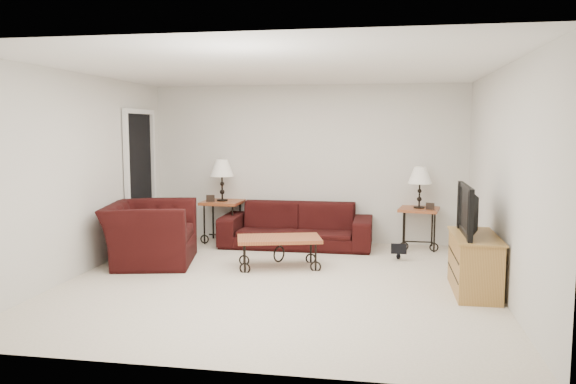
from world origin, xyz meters
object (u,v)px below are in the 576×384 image
object	(u,v)px
sofa	(296,225)
coffee_table	(279,252)
tv_stand	(474,264)
side_table_right	(419,228)
armchair	(151,233)
lamp_left	(222,180)
backpack	(399,244)
television	(474,210)
lamp_right	(420,188)
side_table_left	(223,221)

from	to	relation	value
sofa	coffee_table	distance (m)	1.34
sofa	tv_stand	bearing A→B (deg)	-41.32
side_table_right	armchair	xyz separation A→B (m)	(-3.62, -1.56, 0.10)
sofa	lamp_left	bearing A→B (deg)	171.65
sofa	backpack	bearing A→B (deg)	-20.84
armchair	television	world-z (taller)	television
lamp_right	television	xyz separation A→B (m)	(0.46, -2.23, -0.01)
sofa	side_table_right	bearing A→B (deg)	5.56
television	lamp_right	bearing A→B (deg)	-168.26
side_table_right	coffee_table	world-z (taller)	side_table_right
lamp_left	coffee_table	world-z (taller)	lamp_left
television	backpack	xyz separation A→B (m)	(-0.77, 1.46, -0.71)
coffee_table	tv_stand	bearing A→B (deg)	-17.06
tv_stand	backpack	world-z (taller)	tv_stand
lamp_right	television	distance (m)	2.28
backpack	lamp_right	bearing A→B (deg)	44.05
side_table_left	sofa	bearing A→B (deg)	-8.35
tv_stand	television	xyz separation A→B (m)	(-0.02, 0.00, 0.60)
sofa	lamp_right	bearing A→B (deg)	5.56
sofa	backpack	size ratio (longest dim) A/B	5.46
sofa	side_table_left	world-z (taller)	sofa
coffee_table	television	size ratio (longest dim) A/B	1.12
side_table_left	lamp_left	xyz separation A→B (m)	(0.00, 0.00, 0.66)
sofa	lamp_left	world-z (taller)	lamp_left
coffee_table	armchair	xyz separation A→B (m)	(-1.76, -0.05, 0.21)
backpack	tv_stand	bearing A→B (deg)	-85.54
lamp_right	tv_stand	distance (m)	2.36
sofa	television	world-z (taller)	television
lamp_left	side_table_right	bearing A→B (deg)	0.00
side_table_left	side_table_right	world-z (taller)	side_table_left
tv_stand	side_table_left	bearing A→B (deg)	147.93
tv_stand	coffee_table	bearing A→B (deg)	162.94
side_table_right	side_table_left	bearing A→B (deg)	-180.00
side_table_right	lamp_left	distance (m)	3.15
coffee_table	lamp_right	bearing A→B (deg)	38.97
side_table_right	backpack	xyz separation A→B (m)	(-0.31, -0.77, -0.10)
side_table_left	armchair	distance (m)	1.66
side_table_left	tv_stand	distance (m)	4.20
side_table_right	tv_stand	world-z (taller)	tv_stand
lamp_right	backpack	size ratio (longest dim) A/B	1.48
side_table_right	armchair	distance (m)	3.94
television	side_table_right	bearing A→B (deg)	-168.26
side_table_right	coffee_table	distance (m)	2.40
tv_stand	sofa	bearing A→B (deg)	138.68
coffee_table	tv_stand	size ratio (longest dim) A/B	1.00
television	lamp_left	bearing A→B (deg)	-122.22
side_table_right	armchair	bearing A→B (deg)	-156.69
coffee_table	television	distance (m)	2.54
side_table_right	television	bearing A→B (deg)	-78.26
coffee_table	armchair	bearing A→B (deg)	-178.32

